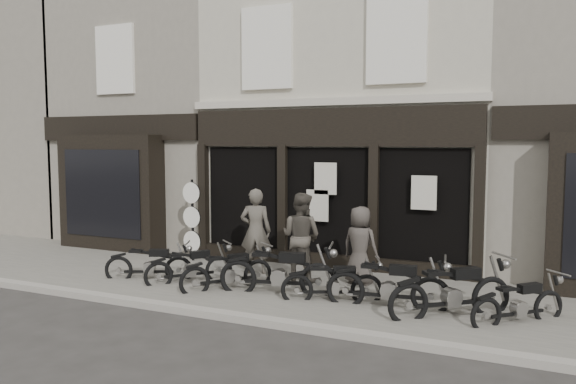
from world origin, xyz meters
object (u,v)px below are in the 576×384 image
at_px(man_right, 360,245).
at_px(advert_sign_post, 192,224).
at_px(motorcycle_3, 279,276).
at_px(man_centre, 301,237).
at_px(motorcycle_0, 150,267).
at_px(motorcycle_7, 519,308).
at_px(motorcycle_6, 452,296).
at_px(motorcycle_5, 389,289).
at_px(motorcycle_4, 333,287).
at_px(motorcycle_1, 190,270).
at_px(man_left, 256,231).
at_px(motorcycle_2, 228,275).

distance_m(man_right, advert_sign_post, 4.57).
height_order(motorcycle_3, man_centre, man_centre).
height_order(motorcycle_0, motorcycle_7, motorcycle_0).
height_order(motorcycle_6, man_centre, man_centre).
relative_size(motorcycle_5, motorcycle_7, 1.50).
relative_size(motorcycle_4, advert_sign_post, 0.84).
bearing_deg(man_right, motorcycle_1, 33.08).
bearing_deg(man_right, man_left, 13.04).
relative_size(motorcycle_2, motorcycle_6, 0.88).
distance_m(motorcycle_4, advert_sign_post, 4.87).
bearing_deg(motorcycle_2, motorcycle_4, -50.73).
relative_size(motorcycle_2, motorcycle_3, 0.74).
xyz_separation_m(motorcycle_3, advert_sign_post, (-3.30, 1.86, 0.60)).
bearing_deg(man_centre, advert_sign_post, -3.49).
bearing_deg(motorcycle_1, motorcycle_7, -49.55).
xyz_separation_m(motorcycle_2, motorcycle_5, (3.33, 0.08, 0.04)).
xyz_separation_m(motorcycle_3, motorcycle_4, (1.14, -0.02, -0.08)).
xyz_separation_m(motorcycle_5, advert_sign_post, (-5.51, 1.85, 0.63)).
distance_m(motorcycle_7, man_centre, 4.62).
bearing_deg(advert_sign_post, motorcycle_2, -35.94).
xyz_separation_m(man_centre, man_right, (1.26, 0.21, -0.13)).
bearing_deg(motorcycle_4, motorcycle_7, -22.45).
xyz_separation_m(motorcycle_2, motorcycle_4, (2.26, 0.06, -0.02)).
bearing_deg(motorcycle_3, motorcycle_5, -13.98).
distance_m(motorcycle_1, motorcycle_4, 3.28).
relative_size(motorcycle_1, motorcycle_4, 0.88).
distance_m(motorcycle_5, motorcycle_6, 1.13).
height_order(man_left, advert_sign_post, advert_sign_post).
distance_m(motorcycle_2, advert_sign_post, 2.99).
distance_m(motorcycle_2, man_left, 1.57).
bearing_deg(motorcycle_6, motorcycle_7, -35.18).
bearing_deg(motorcycle_4, man_right, 62.48).
xyz_separation_m(man_right, advert_sign_post, (-4.54, 0.50, 0.11)).
bearing_deg(motorcycle_5, motorcycle_1, 170.96).
bearing_deg(motorcycle_1, man_left, 4.33).
relative_size(motorcycle_4, man_centre, 0.96).
bearing_deg(man_centre, man_left, 0.59).
relative_size(motorcycle_7, advert_sign_post, 0.69).
height_order(motorcycle_3, man_right, man_right).
bearing_deg(man_left, motorcycle_3, 115.01).
xyz_separation_m(motorcycle_0, man_centre, (3.08, 1.24, 0.70)).
height_order(motorcycle_0, motorcycle_6, motorcycle_6).
bearing_deg(motorcycle_1, man_centre, -22.11).
distance_m(motorcycle_7, man_left, 5.81).
distance_m(motorcycle_2, man_centre, 1.79).
distance_m(motorcycle_6, motorcycle_7, 1.08).
height_order(motorcycle_3, motorcycle_6, motorcycle_3).
distance_m(motorcycle_4, man_left, 2.80).
bearing_deg(man_right, motorcycle_7, 169.25).
bearing_deg(motorcycle_1, motorcycle_2, -57.06).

